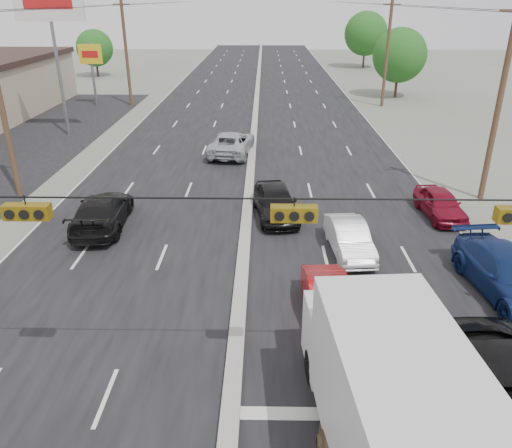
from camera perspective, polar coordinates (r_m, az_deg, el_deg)
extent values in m
plane|color=#606356|center=(14.21, -2.79, -19.38)|extent=(200.00, 200.00, 0.00)
cube|color=black|center=(41.42, -0.22, 10.70)|extent=(20.00, 160.00, 0.02)
cube|color=gray|center=(41.40, -0.22, 10.83)|extent=(0.50, 160.00, 0.20)
cube|color=black|center=(40.69, -25.33, 8.11)|extent=(10.00, 42.00, 0.02)
cylinder|color=#422D1E|center=(28.94, -27.14, 12.22)|extent=(0.30, 0.30, 10.00)
cylinder|color=#422D1E|center=(52.19, -14.60, 18.39)|extent=(0.30, 0.30, 10.00)
cube|color=#422D1E|center=(51.97, -15.14, 23.08)|extent=(1.60, 0.12, 0.12)
cylinder|color=#422D1E|center=(28.22, 26.01, 12.18)|extent=(0.30, 0.30, 10.00)
cylinder|color=#422D1E|center=(51.79, 14.74, 18.33)|extent=(0.30, 0.30, 10.00)
cube|color=#422D1E|center=(51.57, 15.29, 23.06)|extent=(1.60, 0.12, 0.12)
cylinder|color=black|center=(11.02, -3.40, 2.94)|extent=(25.00, 0.04, 0.04)
cube|color=#72590C|center=(12.33, -24.69, 1.29)|extent=(1.05, 0.30, 0.35)
cube|color=#72590C|center=(11.15, 4.36, 1.21)|extent=(1.05, 0.30, 0.35)
cylinder|color=slate|center=(41.41, -21.74, 16.80)|extent=(0.24, 0.24, 11.00)
cube|color=silver|center=(41.19, -22.68, 22.34)|extent=(5.00, 0.25, 2.50)
cylinder|color=slate|center=(53.41, -18.14, 15.94)|extent=(0.24, 0.24, 6.00)
cube|color=gold|center=(53.20, -18.41, 17.95)|extent=(2.20, 0.25, 1.80)
cylinder|color=#382619|center=(74.36, -17.69, 16.59)|extent=(0.28, 0.28, 2.16)
sphere|color=#144C15|center=(74.10, -17.96, 18.60)|extent=(4.80, 4.80, 4.80)
cylinder|color=#382619|center=(57.66, 15.72, 15.01)|extent=(0.28, 0.28, 2.52)
sphere|color=#144C15|center=(57.28, 16.09, 18.04)|extent=(5.60, 5.60, 5.60)
cylinder|color=#382619|center=(82.08, 12.21, 18.05)|extent=(0.28, 0.28, 2.88)
sphere|color=#144C15|center=(81.80, 12.44, 20.49)|extent=(6.40, 6.40, 6.40)
cube|color=black|center=(13.06, 13.50, -22.23)|extent=(2.96, 7.50, 0.26)
cube|color=silver|center=(11.26, 15.64, -18.99)|extent=(3.01, 5.42, 2.93)
cube|color=silver|center=(14.42, 10.89, -12.31)|extent=(2.66, 2.18, 1.89)
cylinder|color=black|center=(14.53, 6.49, -15.87)|extent=(0.39, 0.96, 0.94)
cylinder|color=black|center=(15.02, 15.09, -15.12)|extent=(0.39, 0.96, 0.94)
imported|color=#AA0A0E|center=(16.89, 8.30, -8.74)|extent=(1.62, 4.10, 1.33)
imported|color=black|center=(24.26, 2.25, 2.52)|extent=(2.47, 4.82, 1.57)
imported|color=silver|center=(21.19, 10.61, -1.64)|extent=(1.77, 4.16, 1.33)
imported|color=navy|center=(20.13, 26.78, -5.14)|extent=(2.79, 5.63, 1.57)
imported|color=maroon|center=(25.93, 20.30, 2.18)|extent=(1.88, 4.08, 1.35)
imported|color=black|center=(24.25, -17.20, 1.36)|extent=(2.54, 5.50, 1.56)
imported|color=#A9AAB1|center=(34.53, -2.81, 9.19)|extent=(3.22, 5.84, 1.55)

